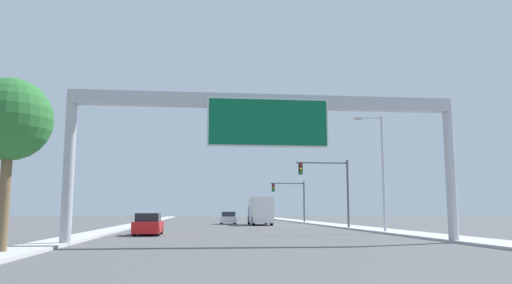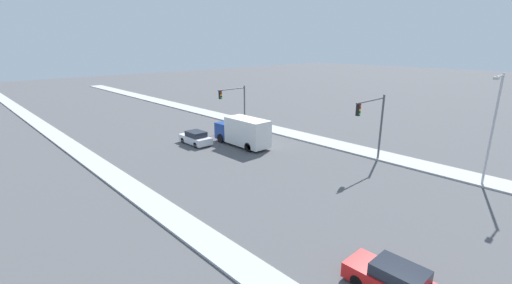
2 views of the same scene
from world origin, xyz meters
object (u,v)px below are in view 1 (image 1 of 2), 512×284
Objects in this scene: traffic_light_mid_block at (293,194)px; car_near_left at (148,225)px; street_lamp_right at (380,164)px; palm_tree_foreground at (10,121)px; car_near_center at (228,218)px; truck_box_primary at (260,211)px; traffic_light_near_intersection at (331,182)px; sign_gantry at (268,124)px.

car_near_left is at bearing -117.70° from traffic_light_mid_block.
street_lamp_right reaches higher than car_near_left.
palm_tree_foreground reaches higher than car_near_left.
truck_box_primary reaches higher than car_near_center.
traffic_light_near_intersection is at bearing -90.04° from traffic_light_mid_block.
car_near_left is at bearing -147.71° from traffic_light_near_intersection.
sign_gantry reaches higher than traffic_light_mid_block.
street_lamp_right is at bearing -68.59° from car_near_center.
traffic_light_mid_block is at bearing 66.36° from palm_tree_foreground.
car_near_center is 0.47× the size of street_lamp_right.
traffic_light_mid_block is 29.04m from street_lamp_right.
car_near_left is at bearing -104.69° from car_near_center.
palm_tree_foreground is at bearing -155.67° from sign_gantry.
car_near_center is 9.77m from traffic_light_mid_block.
truck_box_primary reaches higher than car_near_left.
truck_box_primary is 0.81× the size of street_lamp_right.
car_near_left is 16.30m from palm_tree_foreground.
car_near_center is at bearing 75.25° from palm_tree_foreground.
street_lamp_right is (1.41, -8.98, 0.84)m from traffic_light_near_intersection.
sign_gantry reaches higher than traffic_light_near_intersection.
car_near_left is 33.93m from traffic_light_mid_block.
car_near_left reaches higher than car_near_center.
sign_gantry is 2.94× the size of palm_tree_foreground.
traffic_light_mid_block is at bearing 92.76° from street_lamp_right.
street_lamp_right is (17.10, 0.94, 4.48)m from car_near_left.
street_lamp_right is at bearing 47.68° from sign_gantry.
palm_tree_foreground is (-19.72, -45.05, 1.46)m from traffic_light_mid_block.
traffic_light_mid_block is at bearing 55.11° from truck_box_primary.
street_lamp_right reaches higher than traffic_light_near_intersection.
truck_box_primary is (3.50, 32.61, -4.54)m from sign_gantry.
palm_tree_foreground reaches higher than car_near_center.
truck_box_primary is 40.46m from palm_tree_foreground.
traffic_light_mid_block is (8.70, 40.07, -2.39)m from sign_gantry.
traffic_light_near_intersection is 0.72× the size of street_lamp_right.
traffic_light_mid_block is 49.20m from palm_tree_foreground.
sign_gantry is 4.67× the size of car_near_left.
palm_tree_foreground is 0.78× the size of street_lamp_right.
traffic_light_near_intersection reaches higher than traffic_light_mid_block.
sign_gantry is at bearing -55.42° from car_near_left.
truck_box_primary is 1.04× the size of palm_tree_foreground.
palm_tree_foreground is (-11.02, -41.84, 4.53)m from car_near_center.
car_near_left is 0.68× the size of traffic_light_near_intersection.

